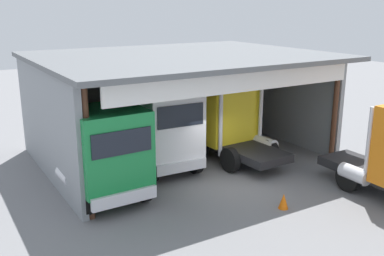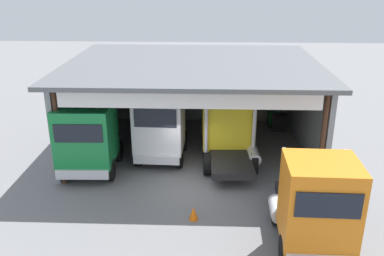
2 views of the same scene
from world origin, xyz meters
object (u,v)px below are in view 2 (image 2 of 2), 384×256
Objects in this scene: truck_yellow_yard_outside at (229,128)px; traffic_cone at (194,213)px; truck_white_center_bay at (160,125)px; oil_drum at (273,119)px; tool_cart at (280,122)px; truck_green_center_right_bay at (88,137)px; truck_orange_right_bay at (315,205)px.

truck_yellow_yard_outside is 5.94m from traffic_cone.
truck_white_center_bay reaches higher than oil_drum.
oil_drum is 0.93× the size of tool_cart.
truck_green_center_right_bay reaches higher than oil_drum.
oil_drum reaches higher than traffic_cone.
truck_yellow_yard_outside is 0.99× the size of truck_orange_right_bay.
traffic_cone is (-4.91, -9.91, -0.22)m from tool_cart.
truck_orange_right_bay reaches higher than truck_green_center_right_bay.
truck_orange_right_bay is 8.93× the size of traffic_cone.
oil_drum is at bearing -138.45° from truck_white_center_bay.
truck_yellow_yard_outside is 7.76m from truck_orange_right_bay.
truck_white_center_bay is (3.23, 1.49, 0.09)m from truck_green_center_right_bay.
truck_orange_right_bay is 4.77m from traffic_cone.
truck_orange_right_bay is at bearing 132.71° from truck_white_center_bay.
truck_white_center_bay is 8.01× the size of traffic_cone.
truck_green_center_right_bay reaches higher than traffic_cone.
tool_cart is (0.32, -0.66, 0.03)m from oil_drum.
truck_white_center_bay is at bearing -141.00° from oil_drum.
tool_cart is (0.77, 11.70, -1.34)m from truck_orange_right_bay.
truck_orange_right_bay is (2.56, -7.33, 0.10)m from truck_yellow_yard_outside.
oil_drum is (3.01, 5.03, -1.27)m from truck_yellow_yard_outside.
truck_white_center_bay is at bearing -48.18° from truck_orange_right_bay.
truck_green_center_right_bay is 11.88m from oil_drum.
truck_green_center_right_bay is at bearing 143.05° from traffic_cone.
truck_white_center_bay is 4.80× the size of oil_drum.
tool_cart is (10.02, 6.07, -1.38)m from truck_green_center_right_bay.
truck_orange_right_bay is at bearing -93.78° from tool_cart.
truck_green_center_right_bay is 0.94× the size of truck_yellow_yard_outside.
traffic_cone is (5.10, -3.84, -1.60)m from truck_green_center_right_bay.
truck_yellow_yard_outside reaches higher than tool_cart.
tool_cart is at bearing 63.62° from traffic_cone.
truck_orange_right_bay is at bearing -73.13° from truck_yellow_yard_outside.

